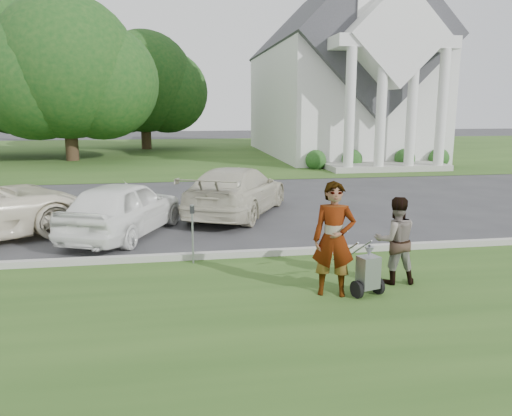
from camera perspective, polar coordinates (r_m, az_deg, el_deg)
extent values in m
plane|color=#333335|center=(10.42, 1.29, -6.44)|extent=(120.00, 120.00, 0.00)
cube|color=#294A19|center=(7.68, 5.46, -13.18)|extent=(80.00, 7.00, 0.01)
cube|color=#294A19|center=(36.93, -6.37, 6.43)|extent=(80.00, 30.00, 0.01)
cube|color=#9E9E93|center=(10.92, 0.77, -5.19)|extent=(80.00, 0.18, 0.15)
cube|color=white|center=(35.44, 8.77, 11.81)|extent=(9.00, 16.00, 7.00)
cube|color=#38383D|center=(35.64, 8.95, 17.45)|extent=(9.19, 17.00, 9.19)
cube|color=#9E9E93|center=(27.00, 14.54, 4.61)|extent=(6.20, 2.60, 0.30)
cylinder|color=white|center=(25.01, 10.67, 10.81)|extent=(0.50, 0.50, 6.00)
cylinder|color=white|center=(25.59, 14.10, 10.67)|extent=(0.50, 0.50, 6.00)
cylinder|color=white|center=(26.26, 17.37, 10.51)|extent=(0.50, 0.50, 6.00)
cylinder|color=white|center=(27.00, 20.46, 10.33)|extent=(0.50, 0.50, 6.00)
cube|color=white|center=(26.82, 15.41, 17.70)|extent=(6.20, 2.00, 0.60)
cube|color=white|center=(26.86, 15.45, 18.34)|extent=(5.09, 2.20, 5.09)
sphere|color=#1E4C19|center=(26.62, 6.85, 5.45)|extent=(1.10, 1.10, 1.10)
sphere|color=#1E4C19|center=(27.24, 10.91, 5.46)|extent=(1.10, 1.10, 1.10)
sphere|color=#1E4C19|center=(28.40, 16.64, 5.43)|extent=(1.10, 1.10, 1.10)
sphere|color=#1E4C19|center=(29.33, 20.17, 5.38)|extent=(1.10, 1.10, 1.10)
cylinder|color=#332316|center=(32.39, -20.38, 7.92)|extent=(0.76, 0.76, 3.20)
sphere|color=#134015|center=(32.43, -20.88, 14.82)|extent=(8.40, 8.40, 8.40)
sphere|color=#134015|center=(32.37, -17.29, 13.56)|extent=(6.89, 6.89, 6.89)
sphere|color=#134015|center=(32.46, -23.89, 13.48)|extent=(7.22, 7.22, 7.22)
sphere|color=#134015|center=(36.54, -26.01, 13.49)|extent=(7.54, 7.54, 7.54)
cylinder|color=#332316|center=(39.85, -12.46, 8.75)|extent=(0.76, 0.76, 3.00)
sphere|color=#134015|center=(39.85, -12.69, 13.91)|extent=(7.60, 7.60, 7.60)
sphere|color=#134015|center=(40.07, -10.11, 12.90)|extent=(6.23, 6.23, 6.23)
sphere|color=#134015|center=(39.65, -14.93, 12.99)|extent=(6.54, 6.54, 6.54)
cylinder|color=black|center=(8.77, 11.45, -9.13)|extent=(0.15, 0.31, 0.31)
cylinder|color=black|center=(9.03, 13.75, -8.62)|extent=(0.15, 0.31, 0.31)
cylinder|color=#2D2D33|center=(8.90, 12.62, -8.87)|extent=(0.50, 0.18, 0.04)
cube|color=gray|center=(8.80, 12.70, -7.16)|extent=(0.40, 0.36, 0.56)
cone|color=gray|center=(8.69, 12.80, -4.84)|extent=(0.21, 0.21, 0.16)
cylinder|color=#2D2D33|center=(8.67, 12.83, -4.32)|extent=(0.04, 0.04, 0.06)
cylinder|color=gray|center=(9.02, 10.14, -4.93)|extent=(0.24, 0.73, 0.54)
cylinder|color=gray|center=(9.18, 11.59, -4.69)|extent=(0.24, 0.73, 0.54)
cylinder|color=gray|center=(9.32, 9.60, -2.74)|extent=(0.32, 0.12, 0.03)
imported|color=#999999|center=(8.59, 8.88, -3.64)|extent=(0.83, 0.67, 1.97)
imported|color=#999999|center=(9.46, 15.62, -3.65)|extent=(0.84, 0.68, 1.61)
cylinder|color=gray|center=(10.37, -7.24, -3.49)|extent=(0.04, 0.04, 1.09)
cube|color=#2D2D33|center=(10.23, -7.33, -0.16)|extent=(0.09, 0.06, 0.16)
cylinder|color=gray|center=(10.21, -7.34, 0.29)|extent=(0.08, 0.08, 0.03)
imported|color=white|center=(12.96, -14.91, 0.01)|extent=(3.18, 4.52, 1.43)
imported|color=beige|center=(15.03, -2.22, 1.97)|extent=(4.01, 5.39, 1.45)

